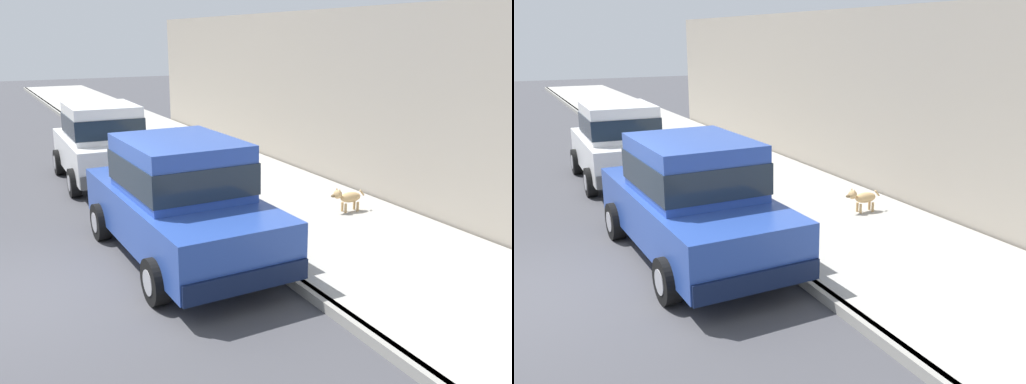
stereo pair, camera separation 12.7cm
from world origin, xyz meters
TOP-DOWN VIEW (x-y plane):
  - ground_plane at (0.00, 0.00)m, footprint 80.00×80.00m
  - curb at (3.20, 0.00)m, footprint 0.16×64.00m
  - sidewalk at (5.00, 0.00)m, footprint 3.60×64.00m
  - car_blue_sedan at (2.17, 0.30)m, footprint 2.13×4.65m
  - car_white_hatchback at (2.21, 5.67)m, footprint 2.02×3.84m
  - dog_tan at (5.69, 0.65)m, footprint 0.76×0.23m
  - building_facade at (7.10, 4.08)m, footprint 0.50×20.00m

SIDE VIEW (x-z plane):
  - ground_plane at x=0.00m, z-range 0.00..0.00m
  - curb at x=3.20m, z-range 0.00..0.14m
  - sidewalk at x=5.00m, z-range 0.00..0.14m
  - dog_tan at x=5.69m, z-range 0.18..0.67m
  - car_white_hatchback at x=2.21m, z-range 0.04..1.92m
  - car_blue_sedan at x=2.17m, z-range 0.02..1.94m
  - building_facade at x=7.10m, z-range 0.00..3.99m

